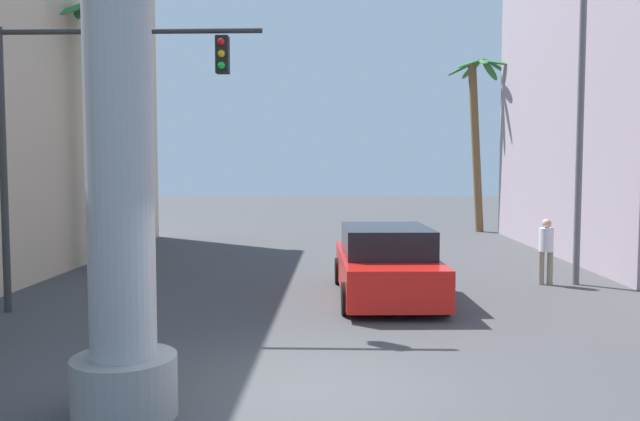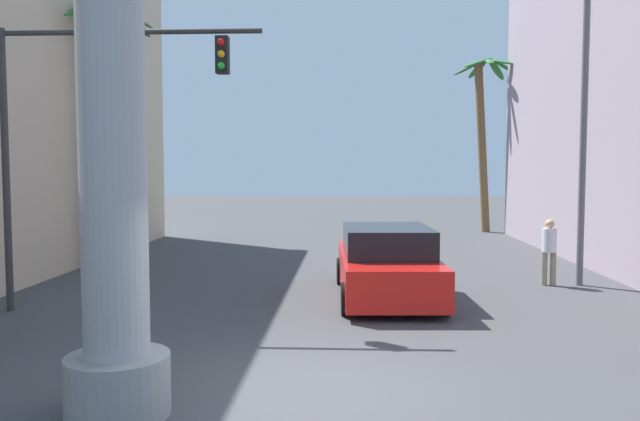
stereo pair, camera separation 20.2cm
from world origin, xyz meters
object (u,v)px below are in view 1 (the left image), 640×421
palm_tree_far_right (478,121)px  pedestrian_mid_right (546,246)px  traffic_light_mast (84,111)px  car_lead (386,264)px  palm_tree_mid_left (98,105)px  street_lamp (566,93)px

palm_tree_far_right → pedestrian_mid_right: bearing=-94.7°
palm_tree_far_right → traffic_light_mast: bearing=-125.0°
car_lead → palm_tree_mid_left: (-7.74, 3.74, 3.84)m
palm_tree_far_right → palm_tree_mid_left: size_ratio=1.02×
traffic_light_mast → pedestrian_mid_right: traffic_light_mast is taller
traffic_light_mast → pedestrian_mid_right: 10.86m
street_lamp → traffic_light_mast: street_lamp is taller
traffic_light_mast → car_lead: size_ratio=1.17×
car_lead → pedestrian_mid_right: 4.31m
street_lamp → palm_tree_far_right: street_lamp is taller
palm_tree_far_right → pedestrian_mid_right: palm_tree_far_right is taller
palm_tree_far_right → palm_tree_mid_left: (-12.76, -10.32, -0.28)m
traffic_light_mast → pedestrian_mid_right: (9.92, 3.22, -3.00)m
car_lead → palm_tree_mid_left: palm_tree_mid_left is taller
street_lamp → palm_tree_mid_left: 12.30m
palm_tree_far_right → palm_tree_mid_left: palm_tree_far_right is taller
pedestrian_mid_right → palm_tree_far_right: bearing=85.3°
palm_tree_far_right → street_lamp: bearing=-92.9°
street_lamp → pedestrian_mid_right: bearing=-172.3°
palm_tree_mid_left → pedestrian_mid_right: size_ratio=4.67×
street_lamp → car_lead: (-4.39, -1.68, -3.89)m
car_lead → palm_tree_far_right: bearing=70.4°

